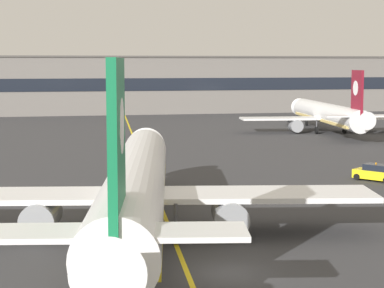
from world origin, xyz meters
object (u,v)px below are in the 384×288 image
object	(u,v)px
service_car_fourth	(376,173)
safety_cone_by_nose_gear	(136,190)
airliner_foreground	(136,186)
airliner_background	(328,115)

from	to	relation	value
service_car_fourth	safety_cone_by_nose_gear	bearing A→B (deg)	-175.94
airliner_foreground	safety_cone_by_nose_gear	size ratio (longest dim) A/B	75.19
airliner_foreground	service_car_fourth	xyz separation A→B (m)	(25.61, 16.89, -2.60)
airliner_background	service_car_fourth	xyz separation A→B (m)	(-13.77, -44.86, -2.26)
airliner_background	service_car_fourth	bearing A→B (deg)	-107.06
airliner_foreground	airliner_background	bearing A→B (deg)	57.47
service_car_fourth	airliner_background	bearing A→B (deg)	72.94
airliner_foreground	safety_cone_by_nose_gear	distance (m)	15.63
airliner_foreground	safety_cone_by_nose_gear	bearing A→B (deg)	83.16
airliner_foreground	service_car_fourth	distance (m)	30.79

